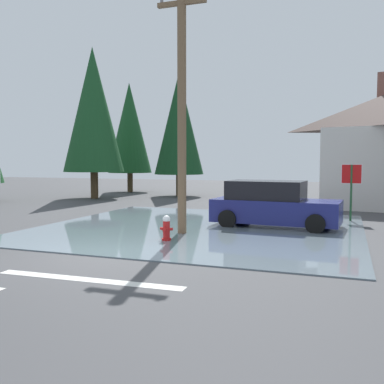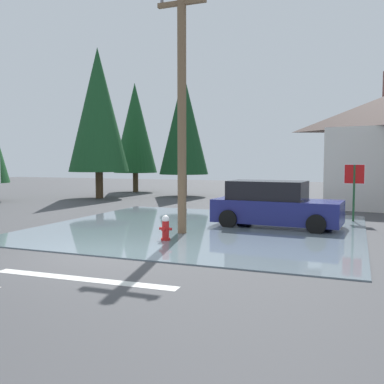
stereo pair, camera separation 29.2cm
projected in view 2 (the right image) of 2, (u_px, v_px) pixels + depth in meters
ground_plane at (99, 257)px, 10.83m from camera, size 80.00×80.00×0.10m
flood_puddle at (201, 227)px, 15.13m from camera, size 10.83×10.43×0.03m
lane_stop_bar at (83, 279)px, 8.58m from camera, size 4.08×0.43×0.01m
fire_hydrant at (166, 229)px, 12.58m from camera, size 0.39×0.33×0.77m
utility_pole at (182, 106)px, 13.57m from camera, size 1.60×0.28×7.84m
stop_sign_far at (354, 181)px, 16.49m from camera, size 0.76×0.12×2.22m
parked_car at (274, 205)px, 15.25m from camera, size 4.52×2.25×1.64m
pine_tree_tall_left at (184, 124)px, 28.36m from camera, size 3.25×3.25×8.11m
pine_tree_short_left at (98, 110)px, 26.68m from camera, size 3.72×3.72×9.31m
pine_tree_far_center at (135, 128)px, 32.14m from camera, size 3.25×3.25×8.11m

